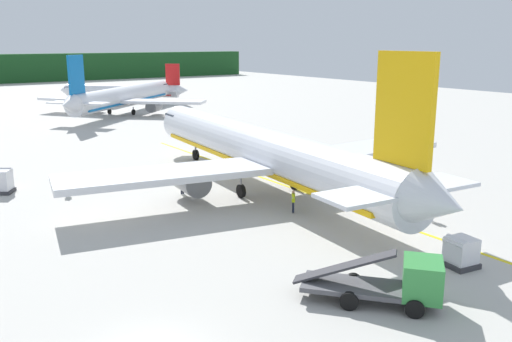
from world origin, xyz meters
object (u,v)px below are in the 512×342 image
object	(u,v)px
airliner_foreground	(263,152)
cargo_container_near	(461,252)
service_truck_baggage	(395,282)
crew_loader_right	(182,182)
crew_supervisor	(66,183)
airliner_far_taxiway	(124,91)
cargo_container_mid	(2,181)
crew_loader_left	(428,206)
airliner_mid_apron	(123,97)
crew_marshaller	(293,200)

from	to	relation	value
airliner_foreground	cargo_container_near	world-z (taller)	airliner_foreground
service_truck_baggage	crew_loader_right	world-z (taller)	service_truck_baggage
cargo_container_near	crew_supervisor	xyz separation A→B (m)	(-13.84, 27.85, 0.16)
airliner_far_taxiway	cargo_container_near	distance (m)	94.20
cargo_container_mid	crew_loader_left	distance (m)	34.24
cargo_container_mid	airliner_mid_apron	bearing A→B (deg)	57.25
airliner_far_taxiway	crew_supervisor	world-z (taller)	airliner_far_taxiway
airliner_mid_apron	airliner_far_taxiway	size ratio (longest dim) A/B	1.34
airliner_far_taxiway	crew_loader_right	distance (m)	73.75
airliner_foreground	crew_supervisor	size ratio (longest dim) A/B	24.17
airliner_foreground	cargo_container_mid	world-z (taller)	airliner_foreground
airliner_far_taxiway	service_truck_baggage	bearing A→B (deg)	-104.07
airliner_far_taxiway	crew_marshaller	bearing A→B (deg)	-103.02
crew_loader_left	crew_supervisor	world-z (taller)	crew_supervisor
service_truck_baggage	crew_supervisor	xyz separation A→B (m)	(-7.26, 28.85, -0.14)
service_truck_baggage	cargo_container_near	world-z (taller)	service_truck_baggage
cargo_container_mid	crew_loader_left	world-z (taller)	cargo_container_mid
cargo_container_mid	crew_supervisor	distance (m)	5.55
airliner_foreground	crew_loader_right	world-z (taller)	airliner_foreground
service_truck_baggage	crew_supervisor	bearing A→B (deg)	104.13
airliner_foreground	cargo_container_near	bearing A→B (deg)	-90.72
airliner_mid_apron	cargo_container_near	world-z (taller)	airliner_mid_apron
cargo_container_near	crew_loader_left	distance (m)	8.47
airliner_mid_apron	cargo_container_near	xyz separation A→B (m)	(-9.54, -74.40, -2.12)
airliner_foreground	crew_marshaller	size ratio (longest dim) A/B	24.31
cargo_container_mid	crew_marshaller	world-z (taller)	cargo_container_mid
airliner_far_taxiway	service_truck_baggage	world-z (taller)	airliner_far_taxiway
service_truck_baggage	cargo_container_near	bearing A→B (deg)	8.58
cargo_container_near	crew_supervisor	world-z (taller)	cargo_container_near
crew_loader_left	crew_supervisor	bearing A→B (deg)	132.06
airliner_mid_apron	crew_supervisor	world-z (taller)	airliner_mid_apron
airliner_mid_apron	crew_supervisor	distance (m)	52.13
crew_marshaller	airliner_far_taxiway	bearing A→B (deg)	76.98
crew_loader_right	cargo_container_near	bearing A→B (deg)	-75.42
airliner_far_taxiway	cargo_container_mid	bearing A→B (deg)	-119.74
airliner_mid_apron	cargo_container_mid	distance (m)	51.16
airliner_foreground	airliner_mid_apron	world-z (taller)	airliner_foreground
airliner_foreground	airliner_far_taxiway	world-z (taller)	airliner_foreground
airliner_foreground	cargo_container_near	xyz separation A→B (m)	(-0.24, -19.51, -2.53)
airliner_mid_apron	airliner_far_taxiway	xyz separation A→B (m)	(7.35, 18.27, -0.72)
crew_loader_right	service_truck_baggage	bearing A→B (deg)	-91.76
crew_marshaller	crew_supervisor	distance (m)	19.17
airliner_foreground	crew_supervisor	world-z (taller)	airliner_foreground
airliner_far_taxiway	cargo_container_mid	distance (m)	70.57
crew_loader_left	crew_marshaller	bearing A→B (deg)	135.82
crew_marshaller	airliner_mid_apron	bearing A→B (deg)	79.79
airliner_mid_apron	crew_loader_left	size ratio (longest dim) A/B	17.83
crew_loader_right	airliner_far_taxiway	bearing A→B (deg)	72.03
airliner_foreground	cargo_container_mid	distance (m)	22.01
cargo_container_mid	crew_loader_right	world-z (taller)	cargo_container_mid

